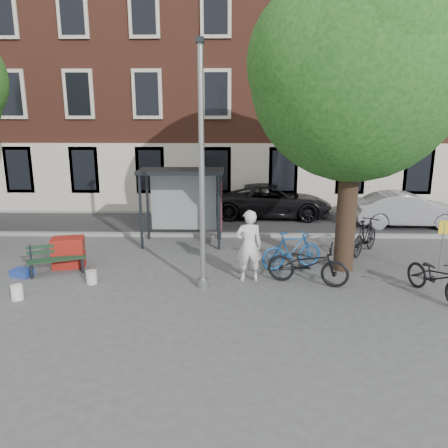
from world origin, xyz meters
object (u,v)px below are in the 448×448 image
Objects in this scene: painter at (249,246)px; bike_b at (292,250)px; bus_shelter at (193,189)px; red_stand at (68,252)px; car_silver at (407,210)px; car_dark at (271,201)px; notice_sign at (443,239)px; bike_a at (308,264)px; bike_d at (365,236)px; lamppost at (202,182)px; bike_c at (437,277)px; bench at (57,260)px.

bike_b is (1.29, 0.96, -0.42)m from painter.
bus_shelter is 4.11m from painter.
car_silver is at bearing 23.80° from red_stand.
car_dark is (3.07, 4.29, -1.19)m from bus_shelter.
notice_sign reaches higher than red_stand.
bike_a is 1.10× the size of bike_d.
lamppost is at bearing 131.73° from car_silver.
bike_c is at bearing -139.91° from bike_b.
bus_shelter is 1.33× the size of bike_a.
car_dark is 3.19× the size of notice_sign.
car_dark is at bearing 19.79° from bike_a.
bus_shelter reaches higher than painter.
bike_b is 6.58m from red_stand.
bike_a is at bearing -175.28° from car_dark.
car_silver is (5.30, 5.26, 0.13)m from bike_b.
notice_sign is (-1.33, -5.95, 0.45)m from car_silver.
bike_b is 2.09× the size of red_stand.
car_dark is 1.24× the size of car_silver.
bike_d reaches higher than red_stand.
bench is 9.52m from bike_d.
car_dark reaches higher than bike_b.
bench is at bearing 166.70° from lamppost.
painter is at bearing 149.12° from bike_c.
bike_b is 0.94× the size of bike_c.
bench is 10.73m from notice_sign.
bike_c is (6.39, -4.61, -1.39)m from bus_shelter.
bench is 1.82× the size of red_stand.
bench is 0.76× the size of bike_a.
red_stand reaches higher than bench.
notice_sign reaches higher than bike_d.
lamppost is at bearing 102.26° from bike_b.
lamppost is 3.72× the size of notice_sign.
notice_sign is at bearing 7.07° from lamppost.
car_silver is at bearing 82.73° from notice_sign.
bike_b is (3.10, -2.61, -1.35)m from bus_shelter.
bike_c is 1.22× the size of notice_sign.
bike_a is at bearing -28.26° from bench.
bike_c is at bearing -11.52° from red_stand.
painter is at bearing 24.12° from lamppost.
bike_c is 1.59m from notice_sign.
car_silver is at bearing 17.50° from bus_shelter.
bus_shelter reaches higher than bike_c.
bus_shelter reaches higher than bike_a.
car_silver is (5.33, -1.65, -0.03)m from car_dark.
red_stand is at bearing 45.67° from bike_d.
lamppost is at bearing 156.93° from bike_c.
bike_d is (5.67, -1.08, -1.33)m from bus_shelter.
car_dark is (-3.32, 8.90, 0.20)m from bike_c.
lamppost is 6.23m from bike_c.
car_silver is (6.59, 6.21, -0.28)m from painter.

